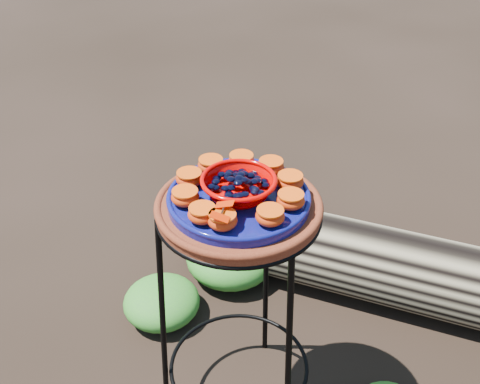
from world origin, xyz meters
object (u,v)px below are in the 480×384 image
at_px(terracotta_saucer, 239,209).
at_px(red_bowl, 239,187).
at_px(cobalt_plate, 239,199).
at_px(driftwood_log, 380,264).
at_px(plant_stand, 239,317).

relative_size(terracotta_saucer, red_bowl, 2.33).
bearing_deg(terracotta_saucer, cobalt_plate, 0.00).
xyz_separation_m(terracotta_saucer, driftwood_log, (0.28, 0.62, -0.58)).
bearing_deg(terracotta_saucer, red_bowl, 0.00).
xyz_separation_m(cobalt_plate, red_bowl, (0.00, 0.00, 0.03)).
distance_m(cobalt_plate, red_bowl, 0.03).
distance_m(plant_stand, cobalt_plate, 0.39).
relative_size(plant_stand, cobalt_plate, 2.06).
bearing_deg(red_bowl, cobalt_plate, 0.00).
xyz_separation_m(terracotta_saucer, red_bowl, (0.00, 0.00, 0.06)).
distance_m(cobalt_plate, driftwood_log, 0.91).
bearing_deg(plant_stand, red_bowl, 0.00).
distance_m(terracotta_saucer, driftwood_log, 0.89).
distance_m(terracotta_saucer, cobalt_plate, 0.03).
relative_size(terracotta_saucer, cobalt_plate, 1.17).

